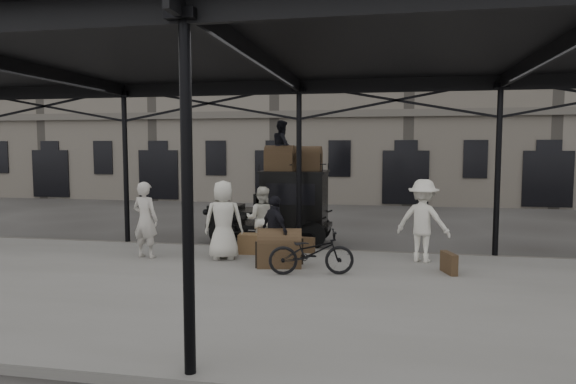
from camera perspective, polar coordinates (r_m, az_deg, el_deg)
name	(u,v)px	position (r m, az deg, el deg)	size (l,w,h in m)	color
ground	(284,271)	(12.02, -0.42, -8.78)	(120.00, 120.00, 0.00)	#383533
platform	(264,292)	(10.11, -2.67, -11.02)	(28.00, 8.00, 0.15)	slate
canopy	(267,56)	(10.14, -2.40, 14.85)	(22.50, 9.00, 4.74)	black
building_frontage	(347,73)	(29.82, 6.53, 12.96)	(64.00, 8.00, 14.00)	slate
taxi	(284,203)	(15.15, -0.43, -1.28)	(3.65, 1.55, 2.18)	black
porter_left	(145,220)	(13.06, -15.57, -2.99)	(0.68, 0.45, 1.88)	beige
porter_midleft	(262,219)	(13.43, -2.96, -2.99)	(0.82, 0.64, 1.69)	silver
porter_centre	(224,220)	(12.52, -7.17, -3.09)	(0.94, 0.61, 1.92)	silver
porter_official	(275,230)	(11.83, -1.48, -4.28)	(0.94, 0.39, 1.61)	black
porter_right	(423,221)	(12.54, 14.77, -3.10)	(1.27, 0.73, 1.96)	silver
bicycle	(311,252)	(11.01, 2.60, -6.71)	(0.63, 1.82, 0.96)	black
porter_roof	(282,146)	(14.97, -0.62, 5.18)	(0.71, 0.55, 1.46)	black
steamer_trunk_roof_near	(280,160)	(14.83, -0.93, 3.55)	(0.83, 0.51, 0.61)	#4E3824
steamer_trunk_roof_far	(308,160)	(15.14, 2.20, 3.54)	(0.81, 0.50, 0.59)	#4E3824
steamer_trunk_platform	(280,251)	(11.76, -0.93, -6.53)	(0.99, 0.61, 0.73)	#4E3824
wicker_hamper	(251,244)	(13.24, -4.15, -5.73)	(0.60, 0.45, 0.50)	brown
suitcase_upright	(449,263)	(11.68, 17.45, -7.53)	(0.15, 0.60, 0.45)	#4E3824
suitcase_flat	(303,245)	(13.31, 1.72, -5.88)	(0.60, 0.15, 0.40)	#4E3824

